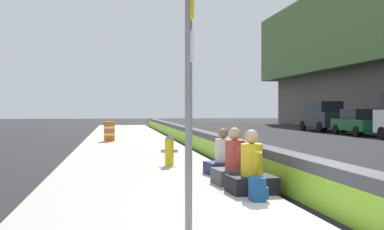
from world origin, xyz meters
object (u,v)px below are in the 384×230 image
at_px(seated_person_rear, 223,160).
at_px(seated_person_foreground, 252,173).
at_px(backpack, 258,189).
at_px(fire_hydrant, 169,149).
at_px(seated_person_middle, 235,166).
at_px(construction_barrel, 109,131).
at_px(route_sign_post, 189,64).
at_px(parked_car_far, 323,116).
at_px(parked_car_midline, 359,122).

bearing_deg(seated_person_rear, seated_person_foreground, 178.92).
height_order(seated_person_foreground, backpack, seated_person_foreground).
distance_m(fire_hydrant, seated_person_foreground, 4.62).
distance_m(seated_person_middle, backpack, 1.85).
relative_size(seated_person_rear, construction_barrel, 1.14).
distance_m(fire_hydrant, backpack, 5.34).
bearing_deg(fire_hydrant, seated_person_rear, -151.23).
bearing_deg(seated_person_foreground, route_sign_post, 149.52).
relative_size(backpack, parked_car_far, 0.08).
relative_size(seated_person_rear, parked_car_far, 0.22).
distance_m(backpack, parked_car_midline, 24.24).
bearing_deg(construction_barrel, backpack, -170.29).
bearing_deg(fire_hydrant, backpack, -170.23).
height_order(parked_car_midline, parked_car_far, parked_car_far).
bearing_deg(construction_barrel, route_sign_post, -176.14).
height_order(fire_hydrant, seated_person_rear, seated_person_rear).
xyz_separation_m(backpack, parked_car_midline, (20.41, -13.07, 0.53)).
height_order(seated_person_middle, construction_barrel, seated_person_middle).
bearing_deg(fire_hydrant, parked_car_far, -34.14).
bearing_deg(parked_car_far, fire_hydrant, 145.86).
relative_size(seated_person_foreground, seated_person_middle, 1.00).
height_order(route_sign_post, seated_person_foreground, route_sign_post).
distance_m(fire_hydrant, construction_barrel, 10.45).
relative_size(route_sign_post, seated_person_foreground, 3.07).
bearing_deg(seated_person_rear, parked_car_far, -29.82).
bearing_deg(fire_hydrant, route_sign_post, 175.43).
height_order(seated_person_rear, construction_barrel, seated_person_rear).
relative_size(seated_person_middle, seated_person_rear, 1.08).
height_order(fire_hydrant, construction_barrel, construction_barrel).
distance_m(route_sign_post, fire_hydrant, 7.42).
xyz_separation_m(route_sign_post, parked_car_far, (28.04, -14.70, -1.05)).
bearing_deg(construction_barrel, parked_car_far, -56.47).
height_order(seated_person_foreground, construction_barrel, seated_person_foreground).
distance_m(seated_person_middle, construction_barrel, 13.99).
xyz_separation_m(construction_barrel, parked_car_far, (10.52, -15.88, 0.56)).
bearing_deg(seated_person_middle, backpack, 177.75).
height_order(route_sign_post, parked_car_far, route_sign_post).
distance_m(route_sign_post, construction_barrel, 17.63).
xyz_separation_m(route_sign_post, fire_hydrant, (7.22, -0.58, -1.65)).
xyz_separation_m(route_sign_post, parked_car_midline, (22.37, -14.55, -1.37)).
bearing_deg(seated_person_foreground, backpack, 171.32).
bearing_deg(fire_hydrant, seated_person_middle, -164.02).
height_order(seated_person_middle, seated_person_rear, seated_person_middle).
bearing_deg(seated_person_rear, route_sign_post, 162.66).
distance_m(fire_hydrant, parked_car_far, 25.16).
bearing_deg(route_sign_post, parked_car_midline, -33.03).
relative_size(route_sign_post, parked_car_midline, 0.79).
bearing_deg(construction_barrel, parked_car_midline, -72.84).
relative_size(seated_person_rear, backpack, 2.71).
height_order(seated_person_foreground, parked_car_far, parked_car_far).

